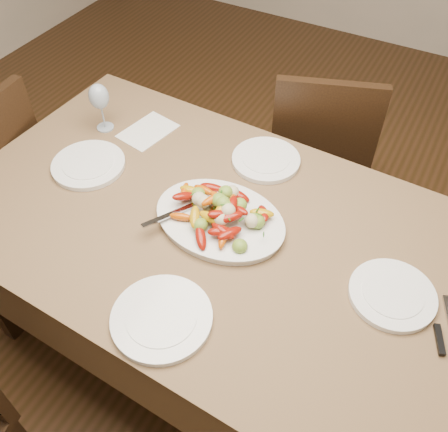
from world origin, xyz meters
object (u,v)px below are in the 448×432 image
Objects in this scene: dining_table at (224,296)px; chair_far at (318,150)px; plate_left at (89,165)px; plate_right at (392,295)px; wine_glass at (101,106)px; serving_platter at (220,221)px; plate_far at (266,160)px; plate_near at (162,318)px.

dining_table is 1.94× the size of chair_far.
chair_far is 3.64× the size of plate_left.
plate_right is (1.11, -0.02, 0.00)m from plate_left.
plate_right is 1.23m from wine_glass.
chair_far is 0.89m from serving_platter.
plate_left is 0.64m from plate_far.
plate_near is (0.03, -0.39, -0.00)m from serving_platter.
chair_far is 1.00m from wine_glass.
wine_glass is at bearing 160.68° from serving_platter.
plate_far is (0.55, 0.33, 0.00)m from plate_left.
wine_glass is at bearing 160.08° from dining_table.
plate_near is at bearing -144.49° from plate_right.
serving_platter reaches higher than plate_far.
plate_near is 0.91m from wine_glass.
wine_glass is (-0.64, 0.22, 0.09)m from serving_platter.
plate_left is 1.06× the size of plate_far.
serving_platter is 1.62× the size of plate_left.
serving_platter is at bearing -19.32° from wine_glass.
plate_left and plate_far have the same top height.
wine_glass reaches higher than plate_left.
plate_left is at bearing -148.81° from plate_far.
chair_far reaches higher than plate_near.
serving_platter is 0.55m from plate_left.
chair_far is 3.40× the size of plate_near.
serving_platter reaches higher than dining_table.
wine_glass is (-0.69, -0.61, 0.39)m from chair_far.
plate_left is (-0.57, 0.03, 0.39)m from dining_table.
plate_far is 0.65m from wine_glass.
plate_right is at bearing -1.06° from serving_platter.
plate_far is at bearing 31.19° from plate_left.
plate_left is at bearing 145.42° from plate_near.
chair_far is 1.06m from plate_left.
plate_right is 0.65m from plate_near.
serving_platter is at bearing -90.00° from plate_far.
chair_far is 0.58m from plate_far.
plate_right is 0.67m from plate_far.
chair_far is 1.26m from plate_near.
dining_table is 0.54m from plate_near.
dining_table is 0.86m from chair_far.
plate_far reaches higher than dining_table.
wine_glass is (-0.09, 0.21, 0.09)m from plate_left.
plate_left is 0.25m from wine_glass.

